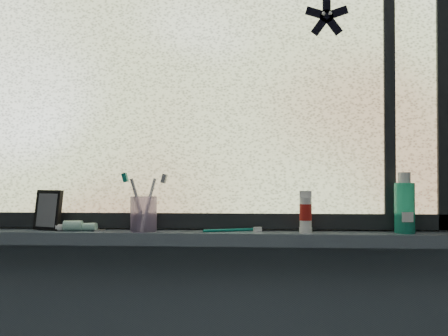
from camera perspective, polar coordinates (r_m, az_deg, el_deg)
wall_back at (r=1.68m, az=-2.08°, el=0.86°), size 3.00×0.01×2.50m
windowsill at (r=1.62m, az=-2.36°, el=-7.94°), size 1.62×0.14×0.04m
window_pane at (r=1.69m, az=-2.16°, el=10.40°), size 1.50×0.01×1.00m
frame_bottom at (r=1.66m, az=-2.18°, el=-6.03°), size 1.60×0.03×0.05m
frame_right at (r=1.78m, az=23.84°, el=9.89°), size 0.05×0.03×1.10m
frame_mullion at (r=1.73m, az=18.31°, el=10.18°), size 0.03×0.03×1.00m
starfish_sticker at (r=1.73m, az=11.65°, el=16.62°), size 0.15×0.02×0.15m
vanity_mirror at (r=1.75m, az=-19.45°, el=-4.54°), size 0.12×0.09×0.13m
toothpaste_tube at (r=1.69m, az=-16.25°, el=-6.35°), size 0.19×0.04×0.03m
toothbrush_cup at (r=1.63m, az=-9.18°, el=-5.20°), size 0.09×0.09×0.11m
toothbrush_lying at (r=1.61m, az=0.51°, el=-7.03°), size 0.20×0.09×0.01m
mouthwash_bottle at (r=1.65m, az=19.93°, el=-3.74°), size 0.08×0.08×0.16m
cream_tube at (r=1.59m, az=9.31°, el=-4.80°), size 0.05×0.05×0.09m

